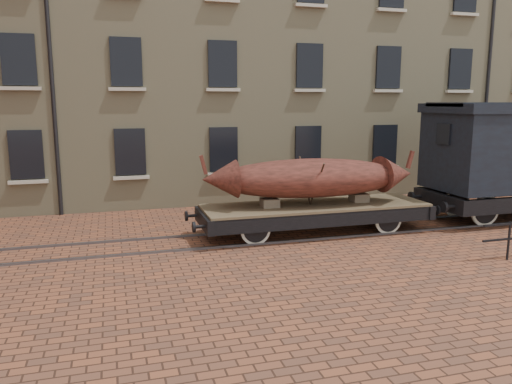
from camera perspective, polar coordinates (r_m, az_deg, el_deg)
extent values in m
plane|color=brown|center=(15.87, 9.22, -4.48)|extent=(90.00, 90.00, 0.00)
cube|color=tan|center=(25.89, 6.06, 16.87)|extent=(40.00, 10.00, 14.00)
cube|color=black|center=(19.08, -24.76, 3.91)|extent=(1.10, 0.12, 1.70)
cube|color=#BEB8A2|center=(19.14, -24.57, 1.06)|extent=(1.30, 0.18, 0.12)
cube|color=black|center=(18.89, -14.19, 4.48)|extent=(1.10, 0.12, 1.70)
cube|color=#BEB8A2|center=(18.94, -14.05, 1.60)|extent=(1.30, 0.18, 0.12)
cube|color=black|center=(19.33, -3.73, 4.90)|extent=(1.10, 0.12, 1.70)
cube|color=#BEB8A2|center=(19.38, -3.66, 2.09)|extent=(1.30, 0.18, 0.12)
cube|color=black|center=(20.37, 5.96, 5.14)|extent=(1.10, 0.12, 1.70)
cube|color=#BEB8A2|center=(20.42, 5.97, 2.47)|extent=(1.30, 0.18, 0.12)
cube|color=black|center=(21.93, 14.49, 5.23)|extent=(1.10, 0.12, 1.70)
cube|color=#BEB8A2|center=(21.98, 14.46, 2.75)|extent=(1.30, 0.18, 0.12)
cube|color=black|center=(23.91, 21.76, 5.22)|extent=(1.10, 0.12, 1.70)
cube|color=#BEB8A2|center=(23.95, 21.70, 2.95)|extent=(1.30, 0.18, 0.12)
cube|color=black|center=(19.05, -25.50, 13.51)|extent=(1.10, 0.12, 1.70)
cube|color=#BEB8A2|center=(18.94, -25.30, 10.66)|extent=(1.30, 0.18, 0.12)
cube|color=black|center=(18.85, -14.63, 14.20)|extent=(1.10, 0.12, 1.70)
cube|color=#BEB8A2|center=(18.74, -14.49, 11.32)|extent=(1.30, 0.18, 0.12)
cube|color=black|center=(19.29, -3.85, 14.40)|extent=(1.10, 0.12, 1.70)
cube|color=#BEB8A2|center=(19.19, -3.77, 11.59)|extent=(1.30, 0.18, 0.12)
cube|color=black|center=(20.34, 6.13, 14.15)|extent=(1.10, 0.12, 1.70)
cube|color=#BEB8A2|center=(20.24, 6.14, 11.48)|extent=(1.30, 0.18, 0.12)
cube|color=black|center=(21.90, 14.88, 13.60)|extent=(1.10, 0.12, 1.70)
cube|color=#BEB8A2|center=(21.81, 14.84, 11.11)|extent=(1.30, 0.18, 0.12)
cube|color=black|center=(23.88, 22.28, 12.88)|extent=(1.10, 0.12, 1.70)
cube|color=#BEB8A2|center=(23.79, 22.22, 10.61)|extent=(1.30, 0.18, 0.12)
cube|color=#BEB8A2|center=(19.53, -3.89, 21.01)|extent=(1.30, 0.18, 0.12)
cube|color=#BEB8A2|center=(20.56, 6.33, 20.43)|extent=(1.30, 0.18, 0.12)
cube|color=#BEB8A2|center=(22.11, 15.25, 19.43)|extent=(1.30, 0.18, 0.12)
cube|color=#BEB8A2|center=(24.07, 22.76, 18.23)|extent=(1.30, 0.18, 0.12)
cylinder|color=black|center=(19.10, -22.78, 18.53)|extent=(0.14, 0.14, 14.00)
cylinder|color=black|center=(24.96, 25.37, 16.22)|extent=(0.14, 0.14, 14.00)
cube|color=#59595E|center=(15.24, 10.39, -5.02)|extent=(30.00, 0.08, 0.06)
cube|color=#59595E|center=(16.49, 8.15, -3.78)|extent=(30.00, 0.08, 0.06)
cylinder|color=black|center=(14.37, 26.91, -4.99)|extent=(0.06, 0.06, 1.00)
cube|color=brown|center=(15.37, 6.80, -1.59)|extent=(6.90, 2.02, 0.11)
cube|color=black|center=(14.58, 8.22, -3.16)|extent=(6.90, 0.15, 0.41)
cube|color=black|center=(16.26, 5.49, -1.70)|extent=(6.90, 0.15, 0.41)
cube|color=black|center=(14.44, -5.94, -3.24)|extent=(0.20, 2.12, 0.41)
cylinder|color=black|center=(13.74, -6.48, -3.95)|extent=(0.32, 0.09, 0.09)
cylinder|color=black|center=(13.72, -7.12, -3.99)|extent=(0.07, 0.29, 0.29)
cylinder|color=black|center=(15.07, -7.38, -2.71)|extent=(0.32, 0.09, 0.09)
cylinder|color=black|center=(15.04, -7.97, -2.74)|extent=(0.07, 0.29, 0.29)
cube|color=black|center=(17.04, 17.52, -1.59)|extent=(0.20, 2.12, 0.41)
cylinder|color=black|center=(16.63, 19.57, -1.99)|extent=(0.32, 0.09, 0.09)
cylinder|color=black|center=(16.73, 20.01, -1.95)|extent=(0.07, 0.29, 0.29)
cylinder|color=black|center=(17.74, 16.99, -1.10)|extent=(0.32, 0.09, 0.09)
cylinder|color=black|center=(17.83, 17.41, -1.07)|extent=(0.07, 0.29, 0.29)
cylinder|color=black|center=(14.78, -0.83, -3.68)|extent=(0.09, 1.75, 0.09)
cylinder|color=silver|center=(14.11, -0.04, -4.36)|extent=(0.88, 0.06, 0.88)
cylinder|color=black|center=(14.11, -0.04, -4.36)|extent=(0.72, 0.09, 0.72)
cube|color=black|center=(13.95, 0.08, -3.59)|extent=(0.83, 0.07, 0.09)
cylinder|color=silver|center=(15.46, -1.54, -3.06)|extent=(0.88, 0.06, 0.88)
cylinder|color=black|center=(15.46, -1.54, -3.06)|extent=(0.72, 0.09, 0.72)
cube|color=black|center=(15.51, -1.65, -2.18)|extent=(0.83, 0.07, 0.09)
cylinder|color=black|center=(16.39, 13.60, -2.58)|extent=(0.09, 1.75, 0.09)
cylinder|color=silver|center=(15.79, 14.89, -3.13)|extent=(0.88, 0.06, 0.88)
cylinder|color=black|center=(15.79, 14.89, -3.13)|extent=(0.72, 0.09, 0.72)
cube|color=black|center=(15.65, 15.14, -2.43)|extent=(0.83, 0.07, 0.09)
cylinder|color=silver|center=(17.00, 12.40, -2.07)|extent=(0.88, 0.06, 0.88)
cylinder|color=black|center=(17.00, 12.40, -2.07)|extent=(0.72, 0.09, 0.72)
cube|color=black|center=(17.05, 12.25, -1.27)|extent=(0.83, 0.07, 0.09)
cube|color=black|center=(15.45, 6.77, -2.89)|extent=(3.68, 0.06, 0.06)
cube|color=gray|center=(14.83, 1.57, -1.23)|extent=(0.51, 0.46, 0.26)
cube|color=gray|center=(15.96, 11.68, -0.62)|extent=(0.51, 0.46, 0.26)
ellipsoid|color=brown|center=(15.15, 6.28, 1.60)|extent=(6.00, 2.31, 1.17)
cone|color=brown|center=(14.54, -4.21, 1.47)|extent=(1.10, 1.19, 1.11)
cube|color=brown|center=(14.43, -6.03, 3.12)|extent=(0.24, 0.14, 0.56)
cone|color=brown|center=(16.20, 15.71, 2.02)|extent=(1.10, 1.19, 1.11)
cube|color=brown|center=(16.36, 17.20, 3.56)|extent=(0.24, 0.14, 0.56)
cylinder|color=#3B2D21|center=(14.74, 6.98, 0.83)|extent=(0.05, 1.00, 1.40)
cylinder|color=#3B2D21|center=(15.60, 5.61, 1.38)|extent=(0.05, 1.00, 1.40)
cube|color=black|center=(20.59, 25.70, 0.22)|extent=(6.62, 0.18, 0.50)
cube|color=black|center=(17.59, 20.26, -0.96)|extent=(0.24, 2.65, 0.50)
cylinder|color=black|center=(16.60, 20.68, -1.63)|extent=(0.09, 0.35, 0.35)
cylinder|color=black|center=(18.01, 17.33, -0.53)|extent=(0.09, 0.35, 0.35)
cylinder|color=black|center=(18.37, 23.26, -1.47)|extent=(0.11, 2.10, 0.11)
cylinder|color=silver|center=(17.84, 24.72, -1.92)|extent=(1.06, 0.08, 1.06)
cylinder|color=black|center=(17.84, 24.72, -1.92)|extent=(0.87, 0.11, 0.87)
cylinder|color=silver|center=(18.92, 21.89, -1.06)|extent=(1.06, 0.08, 1.06)
cylinder|color=black|center=(18.92, 21.89, -1.06)|extent=(0.87, 0.11, 0.87)
cube|color=black|center=(17.30, 20.66, 6.23)|extent=(0.09, 0.66, 0.66)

